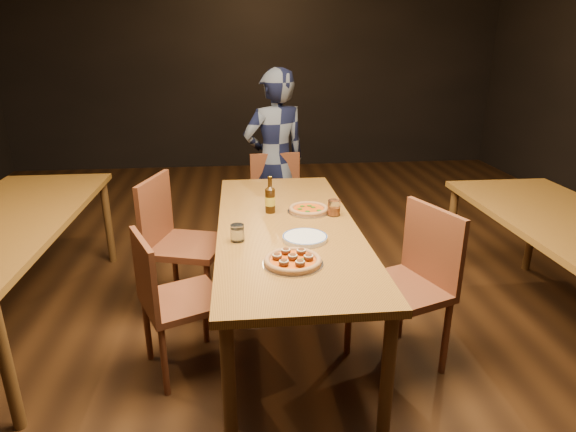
{
  "coord_description": "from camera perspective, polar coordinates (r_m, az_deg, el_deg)",
  "views": [
    {
      "loc": [
        -0.26,
        -2.6,
        1.75
      ],
      "look_at": [
        0.0,
        -0.05,
        0.82
      ],
      "focal_mm": 30.0,
      "sensor_mm": 36.0,
      "label": 1
    }
  ],
  "objects": [
    {
      "name": "chair_main_e",
      "position": [
        2.73,
        13.03,
        -8.38
      ],
      "size": [
        0.57,
        0.57,
        0.96
      ],
      "primitive_type": null,
      "rotation": [
        0.0,
        0.0,
        -1.22
      ],
      "color": "brown",
      "rests_on": "ground"
    },
    {
      "name": "beer_bottle",
      "position": [
        2.97,
        -2.13,
        1.91
      ],
      "size": [
        0.06,
        0.06,
        0.22
      ],
      "rotation": [
        0.0,
        0.0,
        -0.2
      ],
      "color": "black",
      "rests_on": "table_main"
    },
    {
      "name": "chair_main_nw",
      "position": [
        2.71,
        -12.31,
        -9.59
      ],
      "size": [
        0.53,
        0.53,
        0.87
      ],
      "primitive_type": null,
      "rotation": [
        0.0,
        0.0,
        1.98
      ],
      "color": "brown",
      "rests_on": "ground"
    },
    {
      "name": "pizza_margherita",
      "position": [
        3.0,
        2.46,
        0.8
      ],
      "size": [
        0.26,
        0.26,
        0.03
      ],
      "rotation": [
        0.0,
        0.0,
        0.27
      ],
      "color": "#B7B7BF",
      "rests_on": "table_main"
    },
    {
      "name": "chair_end",
      "position": [
        4.01,
        -1.07,
        1.07
      ],
      "size": [
        0.46,
        0.46,
        0.91
      ],
      "primitive_type": null,
      "rotation": [
        0.0,
        0.0,
        0.08
      ],
      "color": "brown",
      "rests_on": "ground"
    },
    {
      "name": "plate_stack",
      "position": [
        2.58,
        2.02,
        -2.61
      ],
      "size": [
        0.24,
        0.24,
        0.02
      ],
      "primitive_type": "cylinder",
      "color": "white",
      "rests_on": "table_main"
    },
    {
      "name": "water_glass",
      "position": [
        2.57,
        -6.02,
        -2.0
      ],
      "size": [
        0.07,
        0.07,
        0.09
      ],
      "primitive_type": "cylinder",
      "color": "white",
      "rests_on": "table_main"
    },
    {
      "name": "pizza_meatball",
      "position": [
        2.3,
        0.57,
        -5.27
      ],
      "size": [
        0.29,
        0.29,
        0.05
      ],
      "rotation": [
        0.0,
        0.0,
        -0.43
      ],
      "color": "#B7B7BF",
      "rests_on": "table_main"
    },
    {
      "name": "table_left",
      "position": [
        3.41,
        -30.44,
        -1.24
      ],
      "size": [
        0.8,
        2.0,
        0.75
      ],
      "color": "brown",
      "rests_on": "ground"
    },
    {
      "name": "ground",
      "position": [
        3.14,
        -0.1,
        -13.88
      ],
      "size": [
        9.0,
        9.0,
        0.0
      ],
      "primitive_type": "plane",
      "color": "black"
    },
    {
      "name": "chair_main_sw",
      "position": [
        3.25,
        -11.76,
        -3.32
      ],
      "size": [
        0.57,
        0.57,
        0.98
      ],
      "primitive_type": null,
      "rotation": [
        0.0,
        0.0,
        1.29
      ],
      "color": "brown",
      "rests_on": "ground"
    },
    {
      "name": "room_shell",
      "position": [
        2.62,
        -0.12,
        22.27
      ],
      "size": [
        9.0,
        9.0,
        9.0
      ],
      "color": "black",
      "rests_on": "ground"
    },
    {
      "name": "diner",
      "position": [
        4.17,
        -1.53,
        6.48
      ],
      "size": [
        0.66,
        0.55,
        1.56
      ],
      "primitive_type": "imported",
      "rotation": [
        0.0,
        0.0,
        3.49
      ],
      "color": "black",
      "rests_on": "ground"
    },
    {
      "name": "table_main",
      "position": [
        2.82,
        -0.1,
        -2.36
      ],
      "size": [
        0.8,
        2.0,
        0.75
      ],
      "color": "brown",
      "rests_on": "ground"
    },
    {
      "name": "amber_glass",
      "position": [
        2.94,
        5.46,
        0.98
      ],
      "size": [
        0.08,
        0.08,
        0.1
      ],
      "primitive_type": "cylinder",
      "color": "#9B4311",
      "rests_on": "table_main"
    }
  ]
}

